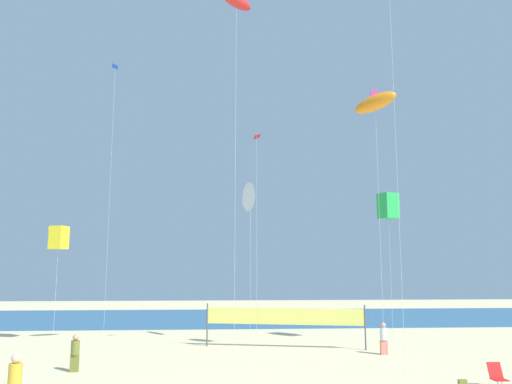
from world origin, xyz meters
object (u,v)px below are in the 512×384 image
(beachgoer_white_shirt, at_px, (384,337))
(kite_white_delta, at_px, (250,197))
(kite_green_box, at_px, (388,206))
(beach_handbag, at_px, (463,383))
(kite_yellow_box, at_px, (59,238))
(kite_red_diamond, at_px, (256,142))
(volleyball_net, at_px, (284,318))
(beachgoer_mustard_shirt, at_px, (15,381))
(folding_beach_chair, at_px, (497,375))
(kite_red_inflatable, at_px, (236,2))
(kite_orange_inflatable, at_px, (375,103))
(kite_blue_diamond, at_px, (115,81))
(beachgoer_olive_shirt, at_px, (75,352))

(beachgoer_white_shirt, distance_m, kite_white_delta, 11.15)
(beachgoer_white_shirt, xyz_separation_m, kite_green_box, (1.66, 3.43, 7.28))
(beach_handbag, height_order, kite_white_delta, kite_white_delta)
(beach_handbag, distance_m, kite_yellow_box, 23.64)
(beachgoer_white_shirt, height_order, kite_yellow_box, kite_yellow_box)
(kite_red_diamond, bearing_deg, volleyball_net, -74.64)
(beachgoer_mustard_shirt, xyz_separation_m, kite_red_diamond, (8.63, 17.13, 12.01))
(beach_handbag, xyz_separation_m, kite_green_box, (1.08, 10.87, 8.02))
(folding_beach_chair, xyz_separation_m, kite_red_inflatable, (-9.54, 5.31, 17.32))
(beachgoer_mustard_shirt, xyz_separation_m, beach_handbag, (15.29, 2.55, -0.81))
(kite_yellow_box, distance_m, kite_green_box, 20.15)
(kite_orange_inflatable, bearing_deg, folding_beach_chair, -64.77)
(beachgoer_mustard_shirt, relative_size, kite_red_diamond, 0.13)
(kite_red_diamond, bearing_deg, kite_green_box, -25.60)
(folding_beach_chair, xyz_separation_m, kite_blue_diamond, (-17.99, 17.42, 17.51))
(kite_orange_inflatable, bearing_deg, beach_handbag, -74.97)
(beachgoer_mustard_shirt, height_order, volleyball_net, volleyball_net)
(beachgoer_olive_shirt, relative_size, volleyball_net, 0.18)
(folding_beach_chair, bearing_deg, kite_orange_inflatable, 132.11)
(volleyball_net, height_order, kite_orange_inflatable, kite_orange_inflatable)
(kite_red_diamond, xyz_separation_m, kite_yellow_box, (-12.22, -1.74, -6.68))
(beachgoer_mustard_shirt, distance_m, kite_red_diamond, 22.63)
(kite_green_box, bearing_deg, kite_orange_inflatable, -112.47)
(beach_handbag, height_order, kite_blue_diamond, kite_blue_diamond)
(beach_handbag, relative_size, kite_blue_diamond, 0.02)
(beach_handbag, height_order, kite_yellow_box, kite_yellow_box)
(kite_orange_inflatable, height_order, kite_yellow_box, kite_orange_inflatable)
(kite_orange_inflatable, bearing_deg, kite_white_delta, 131.16)
(folding_beach_chair, xyz_separation_m, kite_orange_inflatable, (-2.52, 5.34, 12.16))
(beachgoer_mustard_shirt, bearing_deg, kite_yellow_box, 44.36)
(kite_white_delta, xyz_separation_m, kite_green_box, (8.31, -0.86, -0.59))
(beachgoer_white_shirt, height_order, folding_beach_chair, beachgoer_white_shirt)
(beachgoer_white_shirt, height_order, kite_white_delta, kite_white_delta)
(folding_beach_chair, bearing_deg, beachgoer_olive_shirt, -177.60)
(beachgoer_olive_shirt, bearing_deg, folding_beach_chair, -8.47)
(beachgoer_olive_shirt, height_order, kite_yellow_box, kite_yellow_box)
(beachgoer_white_shirt, relative_size, kite_green_box, 0.18)
(beachgoer_olive_shirt, distance_m, beach_handbag, 15.72)
(kite_blue_diamond, relative_size, kite_yellow_box, 2.76)
(beach_handbag, height_order, kite_red_inflatable, kite_red_inflatable)
(beachgoer_mustard_shirt, xyz_separation_m, beachgoer_white_shirt, (14.71, 9.99, -0.07))
(beachgoer_white_shirt, relative_size, kite_red_diamond, 0.12)
(kite_red_inflatable, relative_size, kite_blue_diamond, 0.95)
(beachgoer_olive_shirt, xyz_separation_m, beach_handbag, (15.22, -3.89, -0.71))
(beachgoer_white_shirt, bearing_deg, folding_beach_chair, 131.25)
(kite_orange_inflatable, distance_m, kite_red_inflatable, 8.72)
(volleyball_net, relative_size, kite_yellow_box, 1.25)
(beachgoer_olive_shirt, distance_m, kite_white_delta, 13.70)
(volleyball_net, bearing_deg, kite_yellow_box, 168.33)
(kite_red_diamond, bearing_deg, kite_white_delta, -101.21)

